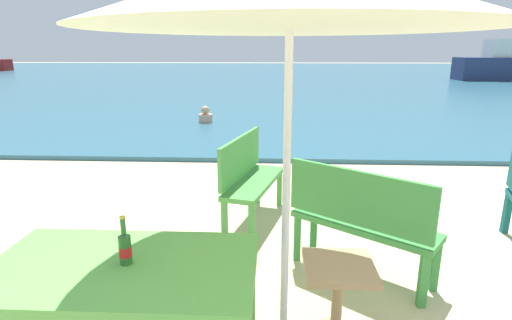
{
  "coord_description": "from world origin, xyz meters",
  "views": [
    {
      "loc": [
        -0.36,
        -1.52,
        1.84
      ],
      "look_at": [
        -0.58,
        3.0,
        0.6
      ],
      "focal_mm": 28.27,
      "sensor_mm": 36.0,
      "label": 1
    }
  ],
  "objects_px": {
    "beer_bottle_amber": "(125,247)",
    "swimmer_person": "(205,116)",
    "picnic_table_green": "(124,282)",
    "bench_green_left": "(249,174)",
    "side_table_wood": "(338,291)",
    "bench_green_right": "(360,217)",
    "boat_cargo_ship": "(512,66)"
  },
  "relations": [
    {
      "from": "beer_bottle_amber",
      "to": "boat_cargo_ship",
      "type": "relative_size",
      "value": 0.04
    },
    {
      "from": "swimmer_person",
      "to": "bench_green_right",
      "type": "bearing_deg",
      "value": -70.55
    },
    {
      "from": "picnic_table_green",
      "to": "side_table_wood",
      "type": "bearing_deg",
      "value": 19.83
    },
    {
      "from": "beer_bottle_amber",
      "to": "swimmer_person",
      "type": "xyz_separation_m",
      "value": [
        -0.98,
        8.1,
        -0.61
      ]
    },
    {
      "from": "picnic_table_green",
      "to": "bench_green_left",
      "type": "bearing_deg",
      "value": 77.48
    },
    {
      "from": "swimmer_person",
      "to": "boat_cargo_ship",
      "type": "relative_size",
      "value": 0.06
    },
    {
      "from": "bench_green_left",
      "to": "boat_cargo_ship",
      "type": "xyz_separation_m",
      "value": [
        14.27,
        21.04,
        0.38
      ]
    },
    {
      "from": "beer_bottle_amber",
      "to": "bench_green_left",
      "type": "distance_m",
      "value": 2.38
    },
    {
      "from": "beer_bottle_amber",
      "to": "side_table_wood",
      "type": "bearing_deg",
      "value": 19.89
    },
    {
      "from": "beer_bottle_amber",
      "to": "bench_green_left",
      "type": "height_order",
      "value": "beer_bottle_amber"
    },
    {
      "from": "swimmer_person",
      "to": "side_table_wood",
      "type": "bearing_deg",
      "value": -74.27
    },
    {
      "from": "bench_green_left",
      "to": "bench_green_right",
      "type": "height_order",
      "value": "same"
    },
    {
      "from": "side_table_wood",
      "to": "swimmer_person",
      "type": "xyz_separation_m",
      "value": [
        -2.16,
        7.67,
        -0.11
      ]
    },
    {
      "from": "picnic_table_green",
      "to": "bench_green_right",
      "type": "relative_size",
      "value": 1.19
    },
    {
      "from": "picnic_table_green",
      "to": "bench_green_left",
      "type": "height_order",
      "value": "bench_green_left"
    },
    {
      "from": "beer_bottle_amber",
      "to": "swimmer_person",
      "type": "bearing_deg",
      "value": 96.88
    },
    {
      "from": "side_table_wood",
      "to": "boat_cargo_ship",
      "type": "relative_size",
      "value": 0.08
    },
    {
      "from": "picnic_table_green",
      "to": "side_table_wood",
      "type": "height_order",
      "value": "picnic_table_green"
    },
    {
      "from": "picnic_table_green",
      "to": "swimmer_person",
      "type": "distance_m",
      "value": 8.17
    },
    {
      "from": "bench_green_right",
      "to": "swimmer_person",
      "type": "bearing_deg",
      "value": 109.45
    },
    {
      "from": "bench_green_right",
      "to": "swimmer_person",
      "type": "height_order",
      "value": "bench_green_right"
    },
    {
      "from": "beer_bottle_amber",
      "to": "picnic_table_green",
      "type": "bearing_deg",
      "value": -163.32
    },
    {
      "from": "side_table_wood",
      "to": "beer_bottle_amber",
      "type": "bearing_deg",
      "value": -160.11
    },
    {
      "from": "swimmer_person",
      "to": "beer_bottle_amber",
      "type": "bearing_deg",
      "value": -83.12
    },
    {
      "from": "side_table_wood",
      "to": "boat_cargo_ship",
      "type": "bearing_deg",
      "value": 59.36
    },
    {
      "from": "bench_green_right",
      "to": "boat_cargo_ship",
      "type": "relative_size",
      "value": 0.18
    },
    {
      "from": "beer_bottle_amber",
      "to": "swimmer_person",
      "type": "height_order",
      "value": "beer_bottle_amber"
    },
    {
      "from": "beer_bottle_amber",
      "to": "bench_green_right",
      "type": "height_order",
      "value": "beer_bottle_amber"
    },
    {
      "from": "bench_green_left",
      "to": "swimmer_person",
      "type": "relative_size",
      "value": 3.05
    },
    {
      "from": "beer_bottle_amber",
      "to": "side_table_wood",
      "type": "xyz_separation_m",
      "value": [
        1.18,
        0.43,
        -0.5
      ]
    },
    {
      "from": "beer_bottle_amber",
      "to": "side_table_wood",
      "type": "height_order",
      "value": "beer_bottle_amber"
    },
    {
      "from": "bench_green_right",
      "to": "boat_cargo_ship",
      "type": "height_order",
      "value": "boat_cargo_ship"
    }
  ]
}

